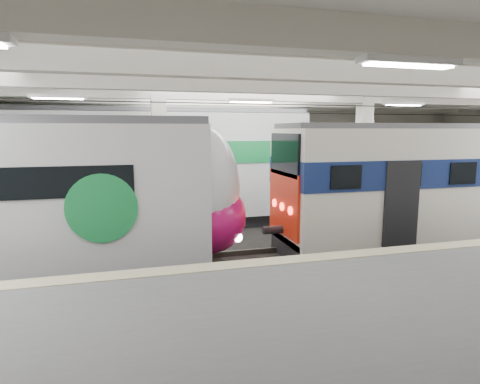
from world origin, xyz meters
name	(u,v)px	position (x,y,z in m)	size (l,w,h in m)	color
station_hall	(293,158)	(0.00, -1.74, 3.24)	(36.00, 24.00, 5.75)	black
modern_emu	(15,203)	(-6.89, 0.00, 2.12)	(13.28, 2.74, 4.31)	silver
older_rer	(452,182)	(6.63, 0.00, 2.18)	(12.49, 2.76, 4.16)	silver
far_train	(116,167)	(-4.55, 5.50, 2.49)	(15.28, 3.20, 4.82)	silver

